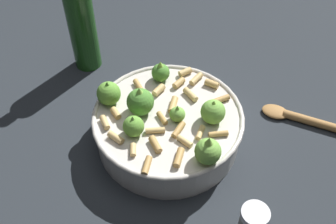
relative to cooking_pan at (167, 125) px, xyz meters
name	(u,v)px	position (x,y,z in m)	size (l,w,h in m)	color
ground_plane	(168,139)	(0.00, 0.00, -0.04)	(2.40, 2.40, 0.00)	#23282D
cooking_pan	(167,125)	(0.00, 0.00, 0.00)	(0.27, 0.27, 0.12)	beige
olive_oil_bottle	(82,26)	(-0.02, -0.27, 0.06)	(0.06, 0.06, 0.24)	#1E4C19
wooden_spoon	(314,122)	(-0.23, 0.16, -0.03)	(0.12, 0.22, 0.02)	#9E703D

